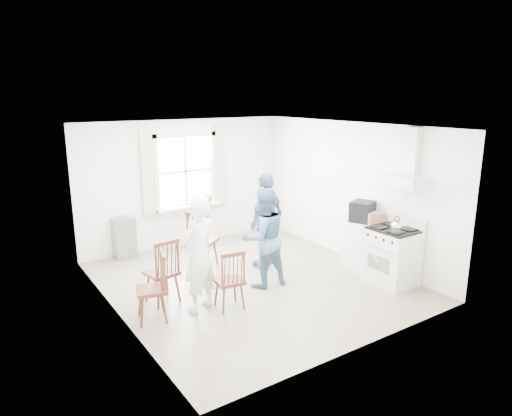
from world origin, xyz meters
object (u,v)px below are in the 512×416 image
(windsor_chair_c, at_px, (158,278))
(person_mid, at_px, (263,238))
(windsor_chair_a, at_px, (165,265))
(person_left, at_px, (198,255))
(low_cabinet, at_px, (363,245))
(person_right, at_px, (267,220))
(stereo_stack, at_px, (362,211))
(gas_stove, at_px, (392,256))
(windsor_chair_b, at_px, (232,274))

(windsor_chair_c, bearing_deg, person_mid, 4.91)
(windsor_chair_a, xyz_separation_m, person_left, (0.34, -0.43, 0.22))
(low_cabinet, relative_size, person_right, 0.52)
(low_cabinet, height_order, windsor_chair_c, windsor_chair_c)
(stereo_stack, bearing_deg, gas_stove, -92.77)
(windsor_chair_b, relative_size, person_left, 0.54)
(windsor_chair_a, distance_m, windsor_chair_b, 1.02)
(person_right, bearing_deg, low_cabinet, 114.29)
(stereo_stack, bearing_deg, low_cabinet, -49.40)
(gas_stove, height_order, windsor_chair_c, gas_stove)
(windsor_chair_a, bearing_deg, windsor_chair_b, -45.70)
(windsor_chair_c, bearing_deg, person_right, 19.67)
(windsor_chair_b, distance_m, windsor_chair_c, 1.03)
(gas_stove, relative_size, windsor_chair_a, 1.08)
(low_cabinet, bearing_deg, gas_stove, -95.68)
(windsor_chair_b, bearing_deg, windsor_chair_c, 160.47)
(person_left, distance_m, person_right, 2.06)
(stereo_stack, distance_m, windsor_chair_a, 3.56)
(windsor_chair_b, height_order, person_mid, person_mid)
(low_cabinet, relative_size, windsor_chair_b, 0.97)
(person_right, bearing_deg, windsor_chair_a, -12.74)
(windsor_chair_a, bearing_deg, person_left, -51.81)
(low_cabinet, bearing_deg, person_right, 139.69)
(windsor_chair_c, bearing_deg, gas_stove, -14.49)
(stereo_stack, bearing_deg, person_left, 176.85)
(stereo_stack, bearing_deg, windsor_chair_c, 176.66)
(windsor_chair_a, height_order, windsor_chair_c, windsor_chair_a)
(gas_stove, relative_size, stereo_stack, 2.22)
(gas_stove, distance_m, stereo_stack, 0.95)
(windsor_chair_a, bearing_deg, low_cabinet, -10.34)
(person_right, bearing_deg, person_left, 1.10)
(stereo_stack, relative_size, person_mid, 0.31)
(gas_stove, height_order, stereo_stack, stereo_stack)
(low_cabinet, bearing_deg, person_left, 176.18)
(gas_stove, distance_m, person_left, 3.26)
(windsor_chair_b, distance_m, person_left, 0.56)
(windsor_chair_c, bearing_deg, windsor_chair_a, 55.65)
(person_left, bearing_deg, windsor_chair_a, -74.67)
(person_left, bearing_deg, stereo_stack, 153.99)
(low_cabinet, relative_size, stereo_stack, 1.78)
(gas_stove, height_order, low_cabinet, gas_stove)
(windsor_chair_c, relative_size, person_left, 0.59)
(stereo_stack, xyz_separation_m, windsor_chair_c, (-3.74, 0.22, -0.47))
(stereo_stack, height_order, windsor_chair_c, stereo_stack)
(windsor_chair_c, distance_m, person_right, 2.61)
(stereo_stack, relative_size, windsor_chair_c, 0.51)
(person_mid, bearing_deg, person_right, -123.92)
(gas_stove, xyz_separation_m, low_cabinet, (0.07, 0.70, -0.03))
(gas_stove, bearing_deg, windsor_chair_b, 167.37)
(windsor_chair_c, relative_size, person_mid, 0.61)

